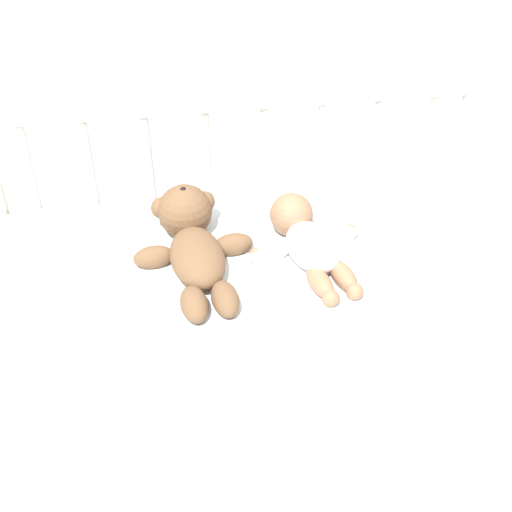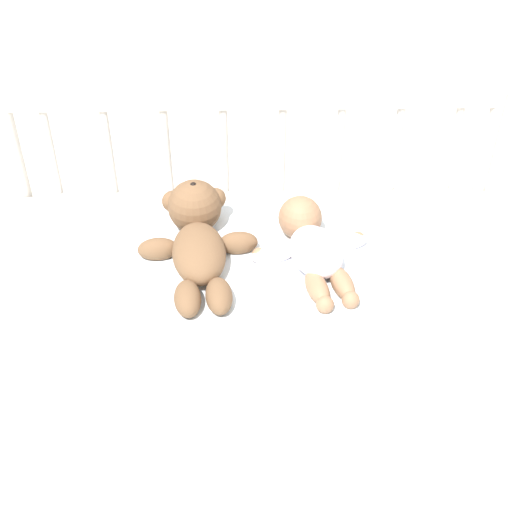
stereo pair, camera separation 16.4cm
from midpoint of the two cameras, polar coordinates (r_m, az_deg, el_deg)
The scene contains 6 objects.
ground_plane at distance 2.07m, azimuth -2.26°, elevation -13.67°, with size 12.00×12.00×0.00m, color silver.
crib_mattress at distance 1.86m, azimuth -2.48°, elevation -8.49°, with size 1.29×0.71×0.56m.
crib_rail at distance 1.94m, azimuth -4.05°, elevation 6.30°, with size 1.29×0.04×0.84m.
blanket at distance 1.70m, azimuth -3.31°, elevation -0.94°, with size 0.76×0.52×0.01m.
teddy_bear at distance 1.71m, azimuth -7.84°, elevation 1.17°, with size 0.30×0.42×0.14m.
baby at distance 1.71m, azimuth 1.47°, elevation 1.07°, with size 0.30×0.36×0.11m.
Camera 1 is at (-0.19, -1.24, 1.65)m, focal length 50.00 mm.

